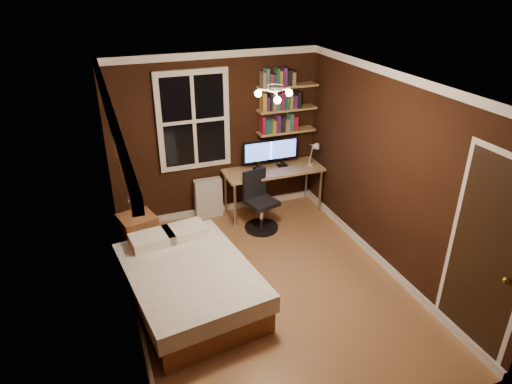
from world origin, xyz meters
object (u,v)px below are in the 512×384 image
object	(u,v)px
radiator	(208,198)
monitor_right	(282,152)
desk	(273,173)
nightstand	(139,234)
bedside_lamp	(134,202)
desk_lamp	(313,154)
bed	(189,283)
office_chair	(260,208)
monitor_left	(258,155)

from	to	relation	value
radiator	monitor_right	xyz separation A→B (m)	(1.18, -0.12, 0.64)
desk	monitor_right	xyz separation A→B (m)	(0.18, 0.08, 0.29)
nightstand	bedside_lamp	bearing A→B (deg)	0.00
bedside_lamp	desk_lamp	bearing A→B (deg)	6.36
bed	nightstand	distance (m)	1.35
radiator	bedside_lamp	bearing A→B (deg)	-150.94
nightstand	desk_lamp	size ratio (longest dim) A/B	1.26
bedside_lamp	desk_lamp	xyz separation A→B (m)	(2.76, 0.31, 0.18)
desk	bed	bearing A→B (deg)	-135.26
desk_lamp	desk	bearing A→B (deg)	167.33
desk_lamp	bed	bearing A→B (deg)	-145.90
bedside_lamp	desk	world-z (taller)	bedside_lamp
nightstand	desk	xyz separation A→B (m)	(2.15, 0.44, 0.39)
bedside_lamp	office_chair	world-z (taller)	bedside_lamp
desk_lamp	office_chair	world-z (taller)	desk_lamp
desk_lamp	office_chair	distance (m)	1.21
monitor_right	desk_lamp	bearing A→B (deg)	-26.44
desk_lamp	monitor_left	bearing A→B (deg)	165.51
bed	radiator	world-z (taller)	radiator
desk	monitor_right	bearing A→B (deg)	23.32
radiator	monitor_right	bearing A→B (deg)	-5.73
monitor_left	monitor_right	size ratio (longest dim) A/B	1.00
bed	radiator	bearing A→B (deg)	60.88
bedside_lamp	office_chair	distance (m)	1.82
monitor_left	radiator	bearing A→B (deg)	171.39
monitor_left	desk_lamp	world-z (taller)	monitor_left
monitor_left	bed	bearing A→B (deg)	-130.21
monitor_left	monitor_right	bearing A→B (deg)	0.00
nightstand	desk	distance (m)	2.23
radiator	bed	bearing A→B (deg)	-111.18
bedside_lamp	desk	xyz separation A→B (m)	(2.15, 0.44, -0.10)
radiator	monitor_left	size ratio (longest dim) A/B	1.29
desk	monitor_right	distance (m)	0.35
radiator	monitor_left	xyz separation A→B (m)	(0.78, -0.12, 0.64)
nightstand	monitor_left	bearing A→B (deg)	0.58
nightstand	bed	bearing A→B (deg)	-87.07
radiator	desk_lamp	world-z (taller)	desk_lamp
bed	monitor_right	distance (m)	2.73
bedside_lamp	bed	bearing A→B (deg)	-72.55
nightstand	radiator	distance (m)	1.32
bed	radiator	distance (m)	2.07
monitor_left	office_chair	bearing A→B (deg)	-108.19
bed	monitor_left	xyz separation A→B (m)	(1.53, 1.81, 0.70)
monitor_right	bed	bearing A→B (deg)	-136.80
nightstand	monitor_right	size ratio (longest dim) A/B	1.14
radiator	desk	distance (m)	1.08
monitor_right	nightstand	bearing A→B (deg)	-167.39
bed	radiator	xyz separation A→B (m)	(0.75, 1.93, 0.05)
radiator	office_chair	bearing A→B (deg)	-45.32
desk_lamp	office_chair	size ratio (longest dim) A/B	0.49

